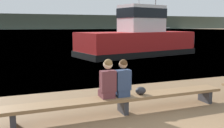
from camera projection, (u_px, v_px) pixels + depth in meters
water_surface at (22, 30)px, 119.68m from camera, size 240.00×240.00×0.00m
far_shoreline at (20, 22)px, 161.72m from camera, size 600.00×12.00×9.71m
bench_main at (123, 99)px, 6.31m from camera, size 5.81×0.54×0.43m
person_left at (108, 80)px, 6.09m from camera, size 0.37×0.44×0.98m
person_right at (123, 80)px, 6.24m from camera, size 0.37×0.43×0.95m
shopping_bag at (141, 91)px, 6.47m from camera, size 0.28×0.23×0.20m
tugboat_red at (138, 39)px, 18.85m from camera, size 9.68×5.41×5.86m
moored_sailboat at (158, 40)px, 29.51m from camera, size 8.95×2.16×9.62m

